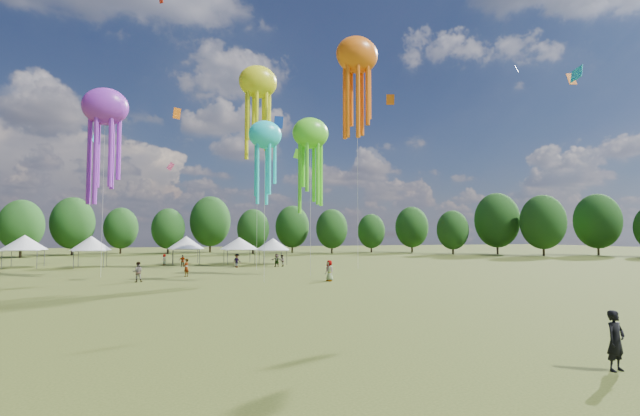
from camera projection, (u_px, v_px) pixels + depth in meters
name	position (u px, v px, depth m)	size (l,w,h in m)	color
ground	(360.00, 375.00, 14.06)	(300.00, 300.00, 0.00)	#384416
observer_main	(616.00, 341.00, 14.48)	(0.69, 0.45, 1.88)	black
spectator_near	(138.00, 272.00, 41.33)	(0.88, 0.69, 1.82)	gray
spectators_far	(248.00, 262.00, 56.53)	(15.64, 29.37, 1.91)	gray
festival_tents	(162.00, 243.00, 63.88)	(37.06, 9.41, 4.22)	#47474C
show_kites	(233.00, 96.00, 52.15)	(47.25, 17.37, 29.66)	purple
small_kites	(209.00, 9.00, 54.71)	(75.82, 63.35, 45.27)	purple
treeline	(176.00, 220.00, 72.25)	(201.57, 95.24, 13.43)	#38281C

